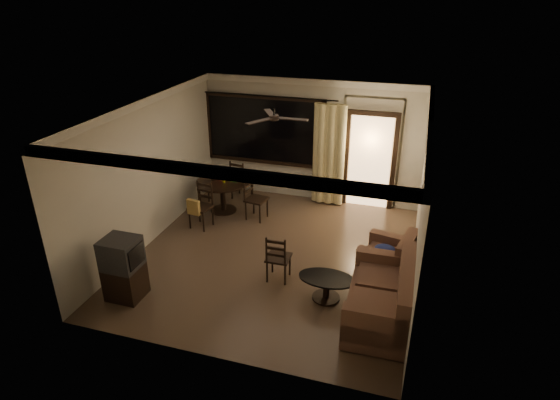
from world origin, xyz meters
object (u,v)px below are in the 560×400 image
(dining_chair_west, at_px, (211,195))
(sofa, at_px, (384,299))
(dining_chair_south, at_px, (201,214))
(dining_table, at_px, (223,187))
(armchair, at_px, (390,260))
(dining_chair_east, at_px, (256,206))
(dining_chair_north, at_px, (241,187))
(coffee_table, at_px, (327,284))
(tv_cabinet, at_px, (124,268))
(side_chair, at_px, (278,266))

(dining_chair_west, xyz_separation_m, sofa, (4.15, -2.89, 0.09))
(dining_chair_south, bearing_deg, dining_table, 89.89)
(armchair, bearing_deg, dining_chair_east, 165.65)
(dining_chair_south, distance_m, dining_chair_north, 1.64)
(dining_table, height_order, dining_chair_west, dining_chair_west)
(dining_chair_west, relative_size, sofa, 0.55)
(armchair, bearing_deg, dining_chair_north, 158.95)
(sofa, distance_m, armchair, 1.15)
(sofa, relative_size, coffee_table, 1.90)
(dining_chair_south, xyz_separation_m, tv_cabinet, (-0.11, -2.54, 0.23))
(coffee_table, bearing_deg, armchair, 44.40)
(dining_chair_south, relative_size, side_chair, 1.07)
(dining_chair_north, height_order, side_chair, dining_chair_north)
(dining_chair_south, height_order, coffee_table, dining_chair_south)
(dining_chair_west, distance_m, side_chair, 3.29)
(tv_cabinet, height_order, sofa, tv_cabinet)
(dining_chair_east, distance_m, dining_chair_north, 1.15)
(dining_table, xyz_separation_m, sofa, (3.79, -2.76, -0.20))
(armchair, bearing_deg, dining_chair_west, 169.27)
(dining_chair_west, xyz_separation_m, side_chair, (2.33, -2.33, -0.02))
(dining_chair_north, relative_size, tv_cabinet, 0.90)
(coffee_table, bearing_deg, dining_chair_south, 151.24)
(dining_chair_west, xyz_separation_m, dining_chair_south, (0.22, -0.98, 0.02))
(armchair, xyz_separation_m, coffee_table, (-0.91, -0.89, -0.08))
(dining_chair_south, distance_m, armchair, 3.99)
(dining_table, height_order, sofa, sofa)
(dining_chair_west, bearing_deg, side_chair, 54.37)
(dining_chair_east, relative_size, dining_chair_south, 1.00)
(tv_cabinet, xyz_separation_m, sofa, (4.04, 0.63, -0.16))
(dining_chair_east, xyz_separation_m, coffee_table, (2.04, -2.36, -0.01))
(tv_cabinet, bearing_deg, dining_chair_east, 71.88)
(dining_chair_south, bearing_deg, armchair, -1.53)
(dining_chair_east, xyz_separation_m, tv_cabinet, (-1.08, -3.25, 0.25))
(side_chair, bearing_deg, tv_cabinet, 27.07)
(coffee_table, bearing_deg, dining_chair_west, 140.80)
(dining_chair_west, height_order, dining_chair_north, same)
(armchair, relative_size, coffee_table, 1.08)
(sofa, height_order, coffee_table, sofa)
(dining_chair_west, bearing_deg, dining_table, 78.97)
(dining_chair_west, xyz_separation_m, dining_chair_north, (0.49, 0.64, 0.00))
(dining_table, height_order, tv_cabinet, tv_cabinet)
(tv_cabinet, bearing_deg, dining_table, 85.95)
(dining_table, height_order, dining_chair_east, dining_chair_east)
(dining_chair_west, xyz_separation_m, dining_chair_east, (1.19, -0.27, 0.00))
(dining_table, bearing_deg, sofa, -36.05)
(side_chair, bearing_deg, dining_chair_north, -59.44)
(dining_table, bearing_deg, armchair, -23.05)
(sofa, xyz_separation_m, armchair, (-0.02, 1.15, -0.02))
(dining_table, relative_size, dining_chair_west, 1.21)
(tv_cabinet, distance_m, coffee_table, 3.25)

